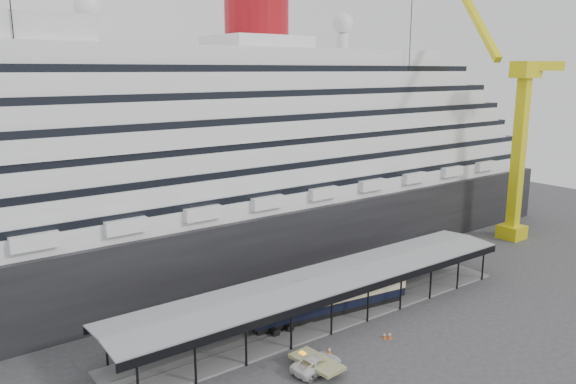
{
  "coord_description": "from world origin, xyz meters",
  "views": [
    {
      "loc": [
        -42.42,
        -43.8,
        29.8
      ],
      "look_at": [
        -3.81,
        8.0,
        15.67
      ],
      "focal_mm": 35.0,
      "sensor_mm": 36.0,
      "label": 1
    }
  ],
  "objects": [
    {
      "name": "pullman_carriage",
      "position": [
        0.33,
        5.0,
        2.6
      ],
      "size": [
        21.96,
        5.72,
        21.39
      ],
      "rotation": [
        0.0,
        0.0,
        -0.14
      ],
      "color": "black",
      "rests_on": "ground"
    },
    {
      "name": "cruise_ship",
      "position": [
        0.05,
        32.0,
        18.35
      ],
      "size": [
        130.0,
        30.0,
        43.9
      ],
      "color": "black",
      "rests_on": "ground"
    },
    {
      "name": "port_truck",
      "position": [
        -9.29,
        -4.21,
        0.78
      ],
      "size": [
        5.85,
        3.08,
        1.57
      ],
      "primitive_type": "imported",
      "rotation": [
        0.0,
        0.0,
        1.66
      ],
      "color": "silver",
      "rests_on": "ground"
    },
    {
      "name": "ground",
      "position": [
        0.0,
        0.0,
        0.0
      ],
      "size": [
        200.0,
        200.0,
        0.0
      ],
      "primitive_type": "plane",
      "color": "#313133",
      "rests_on": "ground"
    },
    {
      "name": "crane_yellow",
      "position": [
        47.06,
        10.54,
        19.96
      ],
      "size": [
        23.83,
        18.78,
        47.6
      ],
      "color": "gold",
      "rests_on": "ground"
    },
    {
      "name": "platform_canopy",
      "position": [
        0.0,
        5.0,
        2.36
      ],
      "size": [
        56.0,
        9.18,
        5.3
      ],
      "color": "slate",
      "rests_on": "ground"
    },
    {
      "name": "traffic_cone_mid",
      "position": [
        1.8,
        -3.77,
        0.41
      ],
      "size": [
        0.49,
        0.49,
        0.83
      ],
      "rotation": [
        0.0,
        0.0,
        -0.16
      ],
      "color": "#E14E0C",
      "rests_on": "ground"
    },
    {
      "name": "traffic_cone_right",
      "position": [
        1.34,
        -3.4,
        0.35
      ],
      "size": [
        0.41,
        0.41,
        0.7
      ],
      "rotation": [
        0.0,
        0.0,
        0.15
      ],
      "color": "#D6510B",
      "rests_on": "ground"
    },
    {
      "name": "traffic_cone_left",
      "position": [
        -6.04,
        -2.41,
        0.42
      ],
      "size": [
        0.58,
        0.58,
        0.85
      ],
      "rotation": [
        0.0,
        0.0,
        0.43
      ],
      "color": "orange",
      "rests_on": "ground"
    }
  ]
}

